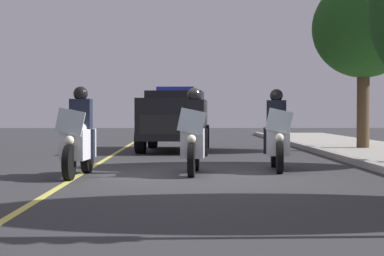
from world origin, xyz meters
TOP-DOWN VIEW (x-y plane):
  - ground_plane at (0.00, 0.00)m, footprint 80.00×80.00m
  - lane_stripe_center at (0.00, -2.20)m, footprint 48.00×0.12m
  - police_motorcycle_lead_left at (0.29, -2.17)m, footprint 2.14×0.62m
  - police_motorcycle_lead_right at (-0.28, 0.03)m, footprint 2.14×0.62m
  - police_motorcycle_trailing at (-1.01, 1.79)m, footprint 2.14×0.62m
  - police_suv at (-8.29, -0.44)m, footprint 5.02×2.36m
  - tree_far_back at (-8.21, 5.58)m, footprint 3.26×3.26m

SIDE VIEW (x-z plane):
  - ground_plane at x=0.00m, z-range 0.00..0.00m
  - lane_stripe_center at x=0.00m, z-range 0.00..0.01m
  - police_motorcycle_lead_left at x=0.29m, z-range -0.16..1.56m
  - police_motorcycle_lead_right at x=-0.28m, z-range -0.16..1.56m
  - police_motorcycle_trailing at x=-1.01m, z-range -0.16..1.56m
  - police_suv at x=-8.29m, z-range 0.04..2.09m
  - tree_far_back at x=-8.21m, z-range 1.19..6.59m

